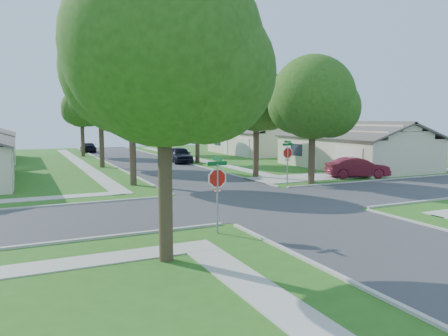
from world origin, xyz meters
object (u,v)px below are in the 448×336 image
car_driveway (357,168)px  tree_w_far (82,110)px  stop_sign_ne (288,155)px  tree_w_mid (101,96)px  tree_sw_corner (165,57)px  car_curb_east (180,155)px  tree_w_near (132,93)px  car_curb_west (88,147)px  stop_sign_sw (217,181)px  house_ne_far (256,142)px  tree_e_near (257,102)px  tree_e_far (159,106)px  tree_ne_corner (314,101)px  house_ne_near (354,151)px  tree_e_mid (198,100)px

car_driveway → tree_w_far: bearing=48.8°
stop_sign_ne → car_driveway: stop_sign_ne is taller
tree_w_mid → tree_w_far: size_ratio=1.19×
tree_sw_corner → car_driveway: size_ratio=2.06×
tree_w_far → car_curb_east: tree_w_far is taller
tree_w_near → car_curb_west: (1.44, 31.47, -5.48)m
car_driveway → car_curb_east: (-8.30, 16.44, 0.04)m
stop_sign_sw → car_driveway: 19.19m
tree_w_near → stop_sign_ne: bearing=-24.7°
stop_sign_ne → tree_w_far: tree_w_far is taller
house_ne_far → tree_e_near: bearing=-119.3°
tree_sw_corner → stop_sign_ne: bearing=43.9°
tree_w_mid → tree_w_far: tree_w_mid is taller
tree_w_mid → tree_w_far: 13.04m
tree_sw_corner → car_curb_east: size_ratio=2.02×
stop_sign_sw → car_driveway: size_ratio=0.64×
tree_sw_corner → car_driveway: tree_sw_corner is taller
tree_w_far → car_curb_west: size_ratio=1.84×
tree_w_mid → tree_sw_corner: (-2.80, -28.00, -0.23)m
stop_sign_sw → tree_e_far: tree_e_far is taller
tree_w_mid → tree_ne_corner: tree_w_mid is taller
tree_w_mid → car_driveway: 23.10m
house_ne_near → car_driveway: house_ne_near is taller
tree_sw_corner → car_curb_east: tree_sw_corner is taller
stop_sign_ne → tree_e_far: tree_e_far is taller
stop_sign_ne → car_curb_west: 36.67m
tree_w_near → tree_ne_corner: size_ratio=1.04×
stop_sign_sw → car_curb_east: stop_sign_sw is taller
tree_e_far → tree_w_far: tree_e_far is taller
tree_e_far → house_ne_near: bearing=-64.0°
tree_w_far → car_driveway: bearing=-60.5°
tree_w_mid → tree_e_far: bearing=54.1°
house_ne_far → tree_w_near: bearing=-135.9°
tree_ne_corner → tree_e_near: bearing=108.5°
tree_w_near → house_ne_far: (20.64, 19.99, -4.60)m
tree_w_far → car_driveway: 33.10m
tree_e_mid → house_ne_far: bearing=35.4°
stop_sign_sw → house_ne_near: bearing=37.2°
stop_sign_ne → car_curb_east: 17.34m
stop_sign_ne → tree_e_near: size_ratio=0.36×
tree_e_mid → car_curb_east: tree_e_mid is taller
tree_e_near → tree_ne_corner: tree_ne_corner is taller
tree_e_mid → tree_ne_corner: bearing=-84.6°
tree_sw_corner → car_curb_east: bearing=69.8°
car_curb_east → car_curb_west: size_ratio=1.09×
tree_e_far → tree_sw_corner: bearing=-106.6°
car_curb_east → tree_e_far: bearing=89.9°
tree_e_mid → stop_sign_ne: bearing=-90.2°
tree_w_near → tree_w_far: (-0.01, 25.00, -0.61)m
tree_sw_corner → tree_w_far: bearing=86.1°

